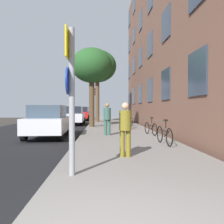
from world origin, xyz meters
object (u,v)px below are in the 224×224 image
at_px(tree_far, 97,67).
at_px(bicycle_3, 131,121).
at_px(traffic_light, 97,98).
at_px(bicycle_0, 164,135).
at_px(bicycle_1, 151,128).
at_px(tree_near, 92,66).
at_px(pedestrian_1, 107,117).
at_px(car_1, 74,115).
at_px(bicycle_2, 130,123).
at_px(pedestrian_0, 125,126).
at_px(car_2, 82,113).
at_px(car_0, 49,121).
at_px(sign_post, 71,89).

bearing_deg(tree_far, bicycle_3, -64.39).
bearing_deg(traffic_light, bicycle_0, -80.77).
bearing_deg(bicycle_0, bicycle_1, 87.35).
bearing_deg(tree_near, traffic_light, 88.78).
height_order(bicycle_1, pedestrian_1, pedestrian_1).
distance_m(tree_near, tree_far, 6.37).
bearing_deg(pedestrian_1, car_1, 106.35).
relative_size(bicycle_2, bicycle_3, 1.06).
bearing_deg(tree_near, tree_far, 87.21).
distance_m(pedestrian_0, car_2, 22.82).
xyz_separation_m(tree_far, bicycle_0, (2.78, -15.13, -5.10)).
height_order(bicycle_3, car_2, car_2).
bearing_deg(car_0, pedestrian_1, -2.53).
distance_m(pedestrian_1, car_1, 9.63).
bearing_deg(bicycle_1, sign_post, -113.24).
bearing_deg(tree_near, pedestrian_1, -79.99).
bearing_deg(bicycle_2, tree_near, 142.88).
distance_m(sign_post, bicycle_2, 11.34).
distance_m(bicycle_1, pedestrian_0, 5.89).
bearing_deg(sign_post, car_1, 96.17).
xyz_separation_m(bicycle_0, bicycle_2, (-0.49, 6.90, 0.01)).
bearing_deg(bicycle_0, pedestrian_0, -126.93).
height_order(tree_far, bicycle_3, tree_far).
distance_m(car_0, car_2, 17.02).
height_order(pedestrian_1, car_1, pedestrian_1).
xyz_separation_m(sign_post, bicycle_1, (3.16, 7.36, -1.42)).
xyz_separation_m(bicycle_2, pedestrian_1, (-1.59, -3.70, 0.54)).
relative_size(tree_far, bicycle_1, 4.39).
xyz_separation_m(bicycle_1, bicycle_3, (-0.27, 6.29, 0.01)).
height_order(tree_near, pedestrian_1, tree_near).
relative_size(traffic_light, bicycle_3, 2.22).
height_order(traffic_light, pedestrian_1, traffic_light).
bearing_deg(pedestrian_1, bicycle_0, -56.95).
bearing_deg(pedestrian_0, car_0, 120.64).
xyz_separation_m(sign_post, bicycle_3, (2.89, 13.65, -1.41)).
bearing_deg(car_2, bicycle_3, -66.89).
distance_m(car_1, car_2, 7.91).
distance_m(bicycle_0, bicycle_2, 6.92).
bearing_deg(pedestrian_1, tree_far, 93.33).
relative_size(bicycle_1, pedestrian_1, 1.00).
bearing_deg(sign_post, car_2, 93.99).
relative_size(pedestrian_0, pedestrian_1, 0.95).
xyz_separation_m(tree_near, car_2, (-1.63, 11.49, -3.72)).
bearing_deg(bicycle_3, tree_near, -166.38).
distance_m(tree_near, car_0, 6.94).
bearing_deg(car_1, bicycle_1, -61.58).
bearing_deg(car_2, tree_near, -81.94).
bearing_deg(traffic_light, tree_far, -87.53).
xyz_separation_m(bicycle_3, car_2, (-4.60, 10.77, 0.36)).
distance_m(sign_post, tree_near, 13.20).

